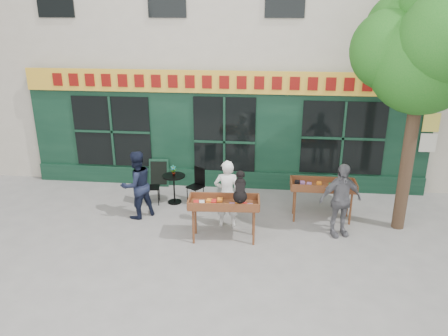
{
  "coord_description": "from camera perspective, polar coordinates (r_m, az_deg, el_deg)",
  "views": [
    {
      "loc": [
        1.25,
        -9.23,
        4.79
      ],
      "look_at": [
        0.19,
        0.5,
        1.24
      ],
      "focal_mm": 35.0,
      "sensor_mm": 36.0,
      "label": 1
    }
  ],
  "objects": [
    {
      "name": "ground",
      "position": [
        10.48,
        -1.32,
        -7.27
      ],
      "size": [
        80.0,
        80.0,
        0.0
      ],
      "primitive_type": "plane",
      "color": "slate",
      "rests_on": "ground"
    },
    {
      "name": "building",
      "position": [
        15.26,
        1.63,
        20.63
      ],
      "size": [
        14.0,
        7.26,
        10.0
      ],
      "color": "beige",
      "rests_on": "ground"
    },
    {
      "name": "street_tree",
      "position": [
        10.1,
        24.85,
        14.31
      ],
      "size": [
        3.05,
        2.9,
        5.6
      ],
      "color": "#382619",
      "rests_on": "ground"
    },
    {
      "name": "book_cart_center",
      "position": [
        9.45,
        -0.01,
        -4.88
      ],
      "size": [
        1.54,
        0.71,
        0.99
      ],
      "rotation": [
        0.0,
        0.0,
        0.06
      ],
      "color": "brown",
      "rests_on": "ground"
    },
    {
      "name": "dog",
      "position": [
        9.19,
        2.13,
        -2.46
      ],
      "size": [
        0.38,
        0.62,
        0.6
      ],
      "primitive_type": null,
      "rotation": [
        0.0,
        0.0,
        0.06
      ],
      "color": "black",
      "rests_on": "book_cart_center"
    },
    {
      "name": "woman",
      "position": [
        10.05,
        0.39,
        -3.39
      ],
      "size": [
        0.61,
        0.42,
        1.62
      ],
      "primitive_type": "imported",
      "rotation": [
        0.0,
        0.0,
        3.2
      ],
      "color": "white",
      "rests_on": "ground"
    },
    {
      "name": "book_cart_right",
      "position": [
        10.62,
        12.78,
        -2.51
      ],
      "size": [
        1.5,
        0.63,
        0.99
      ],
      "rotation": [
        0.0,
        0.0,
        -0.0
      ],
      "color": "brown",
      "rests_on": "ground"
    },
    {
      "name": "man_right",
      "position": [
        9.97,
        14.94,
        -4.07
      ],
      "size": [
        1.07,
        0.72,
        1.69
      ],
      "primitive_type": "imported",
      "rotation": [
        0.0,
        0.0,
        0.34
      ],
      "color": "slate",
      "rests_on": "ground"
    },
    {
      "name": "bistro_table",
      "position": [
        11.42,
        -6.55,
        -2.01
      ],
      "size": [
        0.6,
        0.6,
        0.76
      ],
      "color": "black",
      "rests_on": "ground"
    },
    {
      "name": "bistro_chair_left",
      "position": [
        11.47,
        -9.79,
        -2.02
      ],
      "size": [
        0.42,
        0.42,
        0.95
      ],
      "rotation": [
        0.0,
        0.0,
        1.74
      ],
      "color": "black",
      "rests_on": "ground"
    },
    {
      "name": "bistro_chair_right",
      "position": [
        11.42,
        -3.48,
        -1.85
      ],
      "size": [
        0.5,
        0.51,
        0.95
      ],
      "rotation": [
        0.0,
        0.0,
        -0.61
      ],
      "color": "black",
      "rests_on": "ground"
    },
    {
      "name": "potted_plant",
      "position": [
        11.3,
        -6.63,
        -0.32
      ],
      "size": [
        0.17,
        0.15,
        0.28
      ],
      "primitive_type": "imported",
      "rotation": [
        0.0,
        0.0,
        0.43
      ],
      "color": "gray",
      "rests_on": "bistro_table"
    },
    {
      "name": "man_left",
      "position": [
        10.69,
        -11.32,
        -2.17
      ],
      "size": [
        1.03,
        1.03,
        1.68
      ],
      "primitive_type": "imported",
      "rotation": [
        0.0,
        0.0,
        3.92
      ],
      "color": "black",
      "rests_on": "ground"
    },
    {
      "name": "chalkboard",
      "position": [
        12.63,
        -8.51,
        -0.62
      ],
      "size": [
        0.57,
        0.24,
        0.79
      ],
      "rotation": [
        0.0,
        0.0,
        0.08
      ],
      "color": "black",
      "rests_on": "ground"
    }
  ]
}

